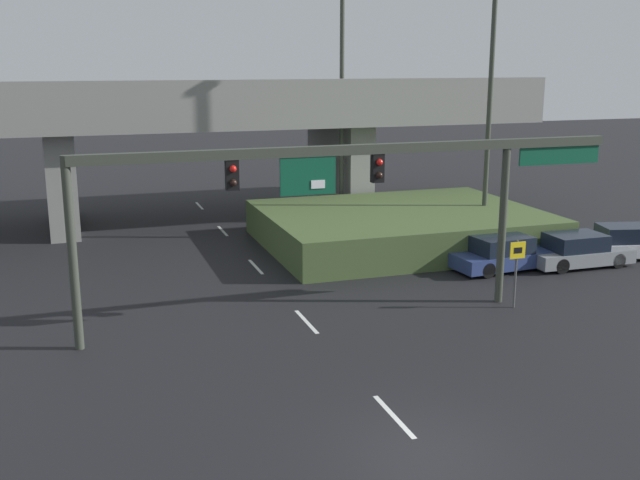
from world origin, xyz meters
TOP-DOWN VIEW (x-y plane):
  - ground_plane at (0.00, 0.00)m, footprint 160.00×160.00m
  - lane_markings at (0.00, 12.57)m, footprint 0.14×38.63m
  - signal_gantry at (1.48, 8.81)m, footprint 18.58×0.44m
  - speed_limit_sign at (7.44, 8.03)m, footprint 0.60×0.11m
  - highway_light_pole_near at (6.55, 23.61)m, footprint 0.70×0.36m
  - highway_light_pole_far at (11.94, 17.86)m, footprint 0.70×0.36m
  - overpass_bridge at (0.00, 27.01)m, footprint 36.03×9.61m
  - grass_embankment at (7.52, 18.04)m, footprint 12.75×9.88m
  - parked_sedan_near_right at (9.75, 12.50)m, footprint 4.65×2.17m
  - parked_sedan_mid_right at (13.06, 12.03)m, footprint 4.51×1.90m
  - parked_sedan_far_right at (16.09, 12.52)m, footprint 4.69×2.76m

SIDE VIEW (x-z plane):
  - ground_plane at x=0.00m, z-range 0.00..0.00m
  - lane_markings at x=0.00m, z-range 0.00..0.01m
  - parked_sedan_mid_right at x=13.06m, z-range -0.05..1.36m
  - parked_sedan_near_right at x=9.75m, z-range -0.06..1.39m
  - parked_sedan_far_right at x=16.09m, z-range -0.06..1.40m
  - grass_embankment at x=7.52m, z-range 0.00..1.64m
  - speed_limit_sign at x=7.44m, z-range 0.37..2.84m
  - signal_gantry at x=1.48m, z-range 1.92..7.83m
  - overpass_bridge at x=0.00m, z-range 1.60..9.26m
  - highway_light_pole_far at x=11.94m, z-range 0.38..14.86m
  - highway_light_pole_near at x=6.55m, z-range 0.38..15.02m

